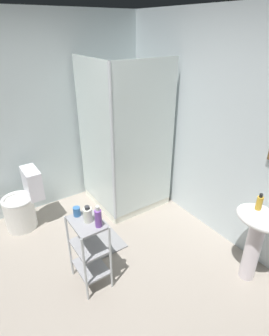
% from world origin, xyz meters
% --- Properties ---
extents(ground_plane, '(4.20, 4.20, 0.02)m').
position_xyz_m(ground_plane, '(0.00, 0.00, -0.01)').
color(ground_plane, '#A09588').
extents(wall_back, '(4.20, 0.14, 2.50)m').
position_xyz_m(wall_back, '(0.01, 1.85, 1.25)').
color(wall_back, silver).
rests_on(wall_back, ground_plane).
extents(wall_left, '(0.10, 4.20, 2.50)m').
position_xyz_m(wall_left, '(-1.85, 0.00, 1.25)').
color(wall_left, silver).
rests_on(wall_left, ground_plane).
extents(shower_stall, '(0.92, 0.92, 2.00)m').
position_xyz_m(shower_stall, '(-1.19, 1.18, 0.46)').
color(shower_stall, white).
rests_on(shower_stall, ground_plane).
extents(pedestal_sink, '(0.46, 0.37, 0.81)m').
position_xyz_m(pedestal_sink, '(0.63, 1.52, 0.58)').
color(pedestal_sink, white).
rests_on(pedestal_sink, ground_plane).
extents(toilet, '(0.37, 0.49, 0.76)m').
position_xyz_m(toilet, '(-1.48, -0.12, 0.31)').
color(toilet, white).
rests_on(toilet, ground_plane).
extents(storage_cart, '(0.38, 0.28, 0.74)m').
position_xyz_m(storage_cart, '(-0.22, 0.18, 0.44)').
color(storage_cart, silver).
rests_on(storage_cart, ground_plane).
extents(hand_soap_bottle, '(0.06, 0.06, 0.16)m').
position_xyz_m(hand_soap_bottle, '(0.58, 1.52, 0.88)').
color(hand_soap_bottle, gold).
rests_on(hand_soap_bottle, pedestal_sink).
extents(conditioner_bottle_purple, '(0.06, 0.06, 0.21)m').
position_xyz_m(conditioner_bottle_purple, '(-0.10, 0.24, 0.83)').
color(conditioner_bottle_purple, purple).
rests_on(conditioner_bottle_purple, storage_cart).
extents(lotion_bottle_white, '(0.08, 0.08, 0.16)m').
position_xyz_m(lotion_bottle_white, '(-0.21, 0.20, 0.81)').
color(lotion_bottle_white, white).
rests_on(lotion_bottle_white, storage_cart).
extents(rinse_cup, '(0.07, 0.07, 0.09)m').
position_xyz_m(rinse_cup, '(-0.35, 0.15, 0.78)').
color(rinse_cup, '#3870B2').
rests_on(rinse_cup, storage_cart).
extents(bath_mat, '(0.60, 0.40, 0.02)m').
position_xyz_m(bath_mat, '(-0.71, 0.54, 0.01)').
color(bath_mat, gray).
rests_on(bath_mat, ground_plane).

